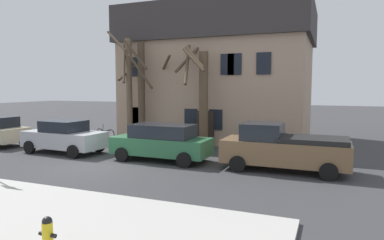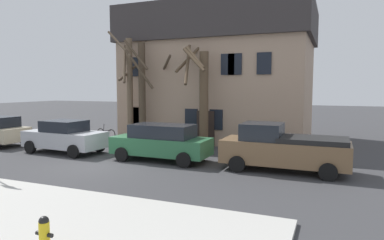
{
  "view_description": "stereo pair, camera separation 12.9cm",
  "coord_description": "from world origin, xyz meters",
  "px_view_note": "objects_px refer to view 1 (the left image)",
  "views": [
    {
      "loc": [
        9.63,
        -12.32,
        3.47
      ],
      "look_at": [
        3.21,
        3.64,
        1.85
      ],
      "focal_mm": 32.23,
      "sensor_mm": 36.0,
      "label": 1
    },
    {
      "loc": [
        9.75,
        -12.27,
        3.47
      ],
      "look_at": [
        3.21,
        3.64,
        1.85
      ],
      "focal_mm": 32.23,
      "sensor_mm": 36.0,
      "label": 2
    }
  ],
  "objects_px": {
    "pickup_truck_brown": "(283,148)",
    "bicycle_leaning": "(105,134)",
    "tree_bare_mid": "(141,88)",
    "fire_hydrant": "(48,233)",
    "building_main": "(220,73)",
    "tree_bare_far": "(201,93)",
    "car_green_wagon": "(162,142)",
    "tree_bare_near": "(130,86)",
    "car_silver_sedan": "(64,137)"
  },
  "relations": [
    {
      "from": "tree_bare_mid",
      "to": "car_green_wagon",
      "type": "distance_m",
      "value": 5.76
    },
    {
      "from": "tree_bare_mid",
      "to": "fire_hydrant",
      "type": "height_order",
      "value": "tree_bare_mid"
    },
    {
      "from": "tree_bare_far",
      "to": "bicycle_leaning",
      "type": "height_order",
      "value": "tree_bare_far"
    },
    {
      "from": "tree_bare_near",
      "to": "pickup_truck_brown",
      "type": "relative_size",
      "value": 1.36
    },
    {
      "from": "building_main",
      "to": "tree_bare_near",
      "type": "distance_m",
      "value": 6.43
    },
    {
      "from": "tree_bare_mid",
      "to": "car_silver_sedan",
      "type": "xyz_separation_m",
      "value": [
        -2.35,
        -4.07,
        -2.58
      ]
    },
    {
      "from": "tree_bare_mid",
      "to": "pickup_truck_brown",
      "type": "height_order",
      "value": "tree_bare_mid"
    },
    {
      "from": "car_silver_sedan",
      "to": "car_green_wagon",
      "type": "xyz_separation_m",
      "value": [
        5.72,
        0.15,
        0.04
      ]
    },
    {
      "from": "car_green_wagon",
      "to": "bicycle_leaning",
      "type": "xyz_separation_m",
      "value": [
        -6.65,
        4.71,
        -0.54
      ]
    },
    {
      "from": "tree_bare_near",
      "to": "car_silver_sedan",
      "type": "height_order",
      "value": "tree_bare_near"
    },
    {
      "from": "tree_bare_near",
      "to": "car_silver_sedan",
      "type": "bearing_deg",
      "value": -109.72
    },
    {
      "from": "tree_bare_mid",
      "to": "pickup_truck_brown",
      "type": "bearing_deg",
      "value": -22.86
    },
    {
      "from": "car_silver_sedan",
      "to": "car_green_wagon",
      "type": "relative_size",
      "value": 0.96
    },
    {
      "from": "building_main",
      "to": "tree_bare_mid",
      "type": "relative_size",
      "value": 1.96
    },
    {
      "from": "tree_bare_far",
      "to": "car_green_wagon",
      "type": "xyz_separation_m",
      "value": [
        -0.59,
        -3.83,
        -2.26
      ]
    },
    {
      "from": "building_main",
      "to": "fire_hydrant",
      "type": "bearing_deg",
      "value": -83.94
    },
    {
      "from": "tree_bare_near",
      "to": "tree_bare_mid",
      "type": "relative_size",
      "value": 1.11
    },
    {
      "from": "tree_bare_near",
      "to": "pickup_truck_brown",
      "type": "height_order",
      "value": "tree_bare_near"
    },
    {
      "from": "tree_bare_near",
      "to": "bicycle_leaning",
      "type": "relative_size",
      "value": 4.06
    },
    {
      "from": "building_main",
      "to": "car_green_wagon",
      "type": "bearing_deg",
      "value": -90.91
    },
    {
      "from": "building_main",
      "to": "car_silver_sedan",
      "type": "height_order",
      "value": "building_main"
    },
    {
      "from": "pickup_truck_brown",
      "to": "fire_hydrant",
      "type": "distance_m",
      "value": 10.01
    },
    {
      "from": "tree_bare_far",
      "to": "bicycle_leaning",
      "type": "xyz_separation_m",
      "value": [
        -7.24,
        0.88,
        -2.8
      ]
    },
    {
      "from": "building_main",
      "to": "tree_bare_far",
      "type": "bearing_deg",
      "value": -84.66
    },
    {
      "from": "tree_bare_far",
      "to": "pickup_truck_brown",
      "type": "bearing_deg",
      "value": -36.33
    },
    {
      "from": "tree_bare_near",
      "to": "car_silver_sedan",
      "type": "distance_m",
      "value": 5.2
    },
    {
      "from": "building_main",
      "to": "fire_hydrant",
      "type": "relative_size",
      "value": 17.5
    },
    {
      "from": "fire_hydrant",
      "to": "building_main",
      "type": "bearing_deg",
      "value": 96.06
    },
    {
      "from": "building_main",
      "to": "tree_bare_far",
      "type": "distance_m",
      "value": 5.03
    },
    {
      "from": "car_green_wagon",
      "to": "tree_bare_far",
      "type": "bearing_deg",
      "value": 81.25
    },
    {
      "from": "tree_bare_far",
      "to": "tree_bare_near",
      "type": "bearing_deg",
      "value": 177.72
    },
    {
      "from": "building_main",
      "to": "car_green_wagon",
      "type": "xyz_separation_m",
      "value": [
        -0.14,
        -8.67,
        -3.55
      ]
    },
    {
      "from": "bicycle_leaning",
      "to": "pickup_truck_brown",
      "type": "bearing_deg",
      "value": -20.44
    },
    {
      "from": "car_green_wagon",
      "to": "pickup_truck_brown",
      "type": "distance_m",
      "value": 5.61
    },
    {
      "from": "building_main",
      "to": "tree_bare_near",
      "type": "relative_size",
      "value": 1.76
    },
    {
      "from": "tree_bare_mid",
      "to": "fire_hydrant",
      "type": "distance_m",
      "value": 14.5
    },
    {
      "from": "tree_bare_near",
      "to": "tree_bare_mid",
      "type": "bearing_deg",
      "value": -6.67
    },
    {
      "from": "tree_bare_far",
      "to": "car_silver_sedan",
      "type": "distance_m",
      "value": 7.81
    },
    {
      "from": "tree_bare_near",
      "to": "fire_hydrant",
      "type": "xyz_separation_m",
      "value": [
        6.26,
        -13.22,
        -3.1
      ]
    },
    {
      "from": "building_main",
      "to": "tree_bare_mid",
      "type": "xyz_separation_m",
      "value": [
        -3.5,
        -4.75,
        -1.01
      ]
    },
    {
      "from": "tree_bare_mid",
      "to": "tree_bare_far",
      "type": "relative_size",
      "value": 0.96
    },
    {
      "from": "building_main",
      "to": "pickup_truck_brown",
      "type": "bearing_deg",
      "value": -57.32
    },
    {
      "from": "pickup_truck_brown",
      "to": "tree_bare_far",
      "type": "bearing_deg",
      "value": 143.67
    },
    {
      "from": "fire_hydrant",
      "to": "tree_bare_near",
      "type": "bearing_deg",
      "value": 115.33
    },
    {
      "from": "tree_bare_near",
      "to": "fire_hydrant",
      "type": "relative_size",
      "value": 9.95
    },
    {
      "from": "tree_bare_near",
      "to": "fire_hydrant",
      "type": "bearing_deg",
      "value": -64.67
    },
    {
      "from": "pickup_truck_brown",
      "to": "bicycle_leaning",
      "type": "bearing_deg",
      "value": 159.56
    },
    {
      "from": "tree_bare_near",
      "to": "car_silver_sedan",
      "type": "xyz_separation_m",
      "value": [
        -1.5,
        -4.17,
        -2.72
      ]
    },
    {
      "from": "tree_bare_far",
      "to": "car_green_wagon",
      "type": "relative_size",
      "value": 1.38
    },
    {
      "from": "tree_bare_mid",
      "to": "tree_bare_far",
      "type": "distance_m",
      "value": 3.97
    }
  ]
}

